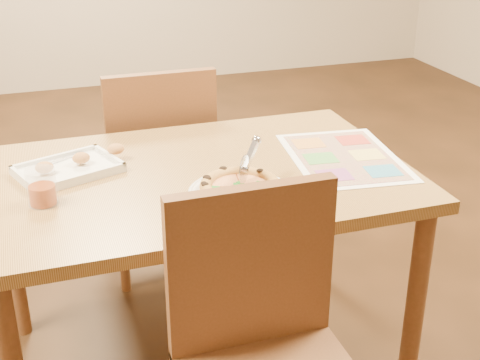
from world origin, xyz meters
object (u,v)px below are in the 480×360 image
object	(u,v)px
chair_far	(158,149)
menu	(344,157)
chair_near	(263,328)
plate	(240,193)
dining_table	(197,197)
appetizer_tray	(71,168)
glass_tumbler	(42,189)
pizza	(240,187)
pizza_cutter	(248,160)

from	to	relation	value
chair_far	menu	size ratio (longest dim) A/B	1.00
chair_near	plate	size ratio (longest dim) A/B	1.60
dining_table	appetizer_tray	distance (m)	0.40
dining_table	glass_tumbler	size ratio (longest dim) A/B	12.55
chair_far	pizza	world-z (taller)	chair_far
menu	pizza	bearing A→B (deg)	-158.30
chair_near	glass_tumbler	bearing A→B (deg)	131.06
plate	chair_far	bearing A→B (deg)	95.34
dining_table	pizza	world-z (taller)	pizza
plate	pizza_cutter	size ratio (longest dim) A/B	2.13
chair_near	appetizer_tray	xyz separation A→B (m)	(-0.37, 0.72, 0.17)
chair_far	glass_tumbler	bearing A→B (deg)	55.90
plate	pizza_cutter	bearing A→B (deg)	48.95
pizza	pizza_cutter	xyz separation A→B (m)	(0.04, 0.05, 0.06)
plate	appetizer_tray	distance (m)	0.54
dining_table	chair_far	world-z (taller)	chair_far
pizza_cutter	glass_tumbler	bearing A→B (deg)	118.97
pizza	glass_tumbler	world-z (taller)	glass_tumbler
dining_table	plate	xyz separation A→B (m)	(0.07, -0.20, 0.09)
pizza	menu	bearing A→B (deg)	21.70
chair_far	pizza	xyz separation A→B (m)	(0.08, -0.80, 0.18)
chair_far	glass_tumbler	size ratio (longest dim) A/B	4.54
dining_table	chair_near	bearing A→B (deg)	-90.00
pizza_cutter	appetizer_tray	world-z (taller)	pizza_cutter
appetizer_tray	plate	bearing A→B (deg)	-36.09
plate	appetizer_tray	bearing A→B (deg)	143.91
chair_far	plate	xyz separation A→B (m)	(0.07, -0.80, 0.16)
chair_near	chair_far	world-z (taller)	same
chair_far	chair_near	bearing A→B (deg)	90.00
dining_table	plate	size ratio (longest dim) A/B	4.42
pizza	plate	bearing A→B (deg)	-147.79
pizza_cutter	appetizer_tray	xyz separation A→B (m)	(-0.48, 0.27, -0.07)
plate	glass_tumbler	xyz separation A→B (m)	(-0.53, 0.12, 0.04)
plate	appetizer_tray	size ratio (longest dim) A/B	0.83
glass_tumbler	chair_far	bearing A→B (deg)	55.90
chair_far	menu	bearing A→B (deg)	127.09
menu	glass_tumbler	bearing A→B (deg)	-177.59
plate	pizza_cutter	xyz separation A→B (m)	(0.04, 0.05, 0.08)
glass_tumbler	dining_table	bearing A→B (deg)	9.35
pizza	menu	distance (m)	0.44
pizza_cutter	appetizer_tray	size ratio (longest dim) A/B	0.39
chair_near	plate	xyz separation A→B (m)	(0.07, 0.40, 0.16)
glass_tumbler	menu	bearing A→B (deg)	2.41
chair_near	pizza	world-z (taller)	chair_near
pizza	pizza_cutter	distance (m)	0.08
pizza	menu	xyz separation A→B (m)	(0.41, 0.16, -0.03)
chair_near	dining_table	bearing A→B (deg)	90.00
pizza_cutter	glass_tumbler	xyz separation A→B (m)	(-0.57, 0.08, -0.04)
chair_near	menu	size ratio (longest dim) A/B	1.00
glass_tumbler	plate	bearing A→B (deg)	-12.99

